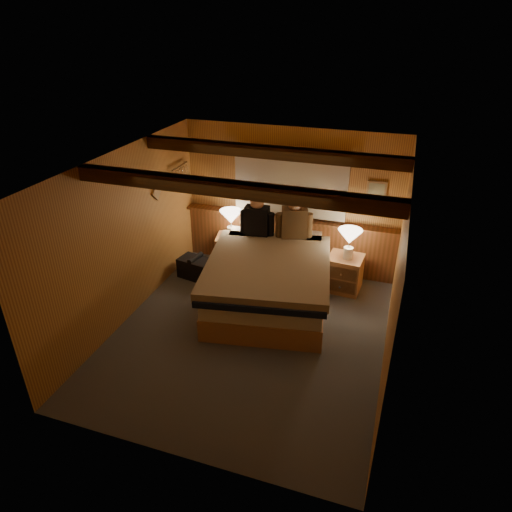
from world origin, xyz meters
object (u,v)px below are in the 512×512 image
at_px(lamp_right, 350,238).
at_px(person_right, 294,221).
at_px(nightstand_right, 344,273).
at_px(lamp_left, 231,218).
at_px(duffel_bag, 196,268).
at_px(person_left, 257,219).
at_px(bed, 269,280).
at_px(nightstand_left, 232,251).

xyz_separation_m(lamp_right, person_right, (-0.89, 0.10, 0.13)).
xyz_separation_m(nightstand_right, lamp_left, (-1.96, 0.15, 0.61)).
xyz_separation_m(lamp_right, duffel_bag, (-2.43, -0.37, -0.74)).
distance_m(lamp_right, person_left, 1.48).
relative_size(lamp_left, lamp_right, 1.01).
relative_size(bed, nightstand_left, 4.23).
bearing_deg(bed, duffel_bag, 155.15).
relative_size(bed, duffel_bag, 4.10).
relative_size(nightstand_right, person_right, 0.82).
relative_size(lamp_left, person_left, 0.71).
height_order(bed, person_right, person_right).
bearing_deg(person_left, lamp_right, -5.49).
bearing_deg(lamp_right, nightstand_left, 174.48).
bearing_deg(bed, person_left, 110.02).
xyz_separation_m(nightstand_right, lamp_right, (0.03, -0.02, 0.63)).
height_order(lamp_left, duffel_bag, lamp_left).
relative_size(lamp_right, person_right, 0.68).
bearing_deg(bed, lamp_right, 25.12).
height_order(nightstand_right, lamp_right, lamp_right).
bearing_deg(nightstand_right, lamp_right, -34.90).
distance_m(bed, nightstand_right, 1.27).
relative_size(bed, lamp_right, 5.23).
bearing_deg(nightstand_right, person_right, 179.52).
distance_m(person_right, duffel_bag, 1.83).
bearing_deg(bed, nightstand_right, 26.68).
distance_m(person_left, person_right, 0.60).
bearing_deg(duffel_bag, nightstand_right, 20.48).
height_order(lamp_right, duffel_bag, lamp_right).
distance_m(bed, lamp_right, 1.38).
bearing_deg(lamp_right, person_right, 173.73).
xyz_separation_m(nightstand_left, lamp_right, (2.00, -0.19, 0.64)).
relative_size(nightstand_left, nightstand_right, 1.03).
bearing_deg(lamp_left, person_right, -4.13).
xyz_separation_m(bed, lamp_right, (1.05, 0.74, 0.52)).
relative_size(lamp_right, person_left, 0.71).
height_order(nightstand_left, duffel_bag, nightstand_left).
bearing_deg(nightstand_right, lamp_left, 179.99).
bearing_deg(person_right, bed, -117.91).
relative_size(nightstand_left, lamp_left, 1.23).
bearing_deg(nightstand_right, nightstand_left, 179.54).
bearing_deg(nightstand_left, person_right, -16.92).
distance_m(nightstand_right, duffel_bag, 2.43).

